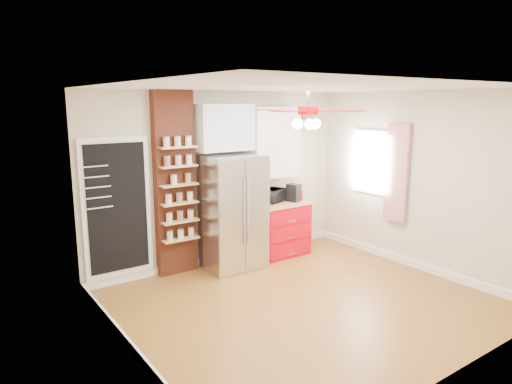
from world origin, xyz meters
TOP-DOWN VIEW (x-y plane):
  - floor at (0.00, 0.00)m, footprint 4.50×4.50m
  - ceiling at (0.00, 0.00)m, footprint 4.50×4.50m
  - wall_back at (0.00, 2.00)m, footprint 4.50×0.02m
  - wall_front at (0.00, -2.00)m, footprint 4.50×0.02m
  - wall_left at (-2.25, 0.00)m, footprint 0.02×4.00m
  - wall_right at (2.25, 0.00)m, footprint 0.02×4.00m
  - chalkboard at (-1.70, 1.96)m, footprint 0.95×0.05m
  - brick_pillar at (-0.85, 1.92)m, footprint 0.60×0.16m
  - fridge at (-0.05, 1.63)m, footprint 0.90×0.70m
  - upper_glass_cabinet at (-0.05, 1.82)m, footprint 0.90×0.35m
  - red_cabinet at (0.92, 1.68)m, footprint 0.94×0.64m
  - upper_shelf_unit at (0.92, 1.85)m, footprint 0.90×0.30m
  - window at (2.23, 0.90)m, footprint 0.04×0.75m
  - curtain at (2.18, 0.35)m, footprint 0.06×0.40m
  - ceiling_fan at (0.00, 0.00)m, footprint 1.40×1.40m
  - toaster_oven at (0.82, 1.74)m, footprint 0.47×0.40m
  - coffee_maker at (1.14, 1.59)m, footprint 0.22×0.25m
  - canister_left at (1.29, 1.60)m, footprint 0.12×0.12m
  - canister_right at (1.29, 1.69)m, footprint 0.11×0.11m
  - pantry_jar_oats at (-0.94, 1.76)m, footprint 0.12×0.12m
  - pantry_jar_beans at (-0.70, 1.78)m, footprint 0.09×0.09m

SIDE VIEW (x-z plane):
  - floor at x=0.00m, z-range 0.00..0.00m
  - red_cabinet at x=0.92m, z-range 0.00..0.90m
  - fridge at x=-0.05m, z-range 0.00..1.75m
  - canister_right at x=1.29m, z-range 0.90..1.04m
  - canister_left at x=1.29m, z-range 0.90..1.05m
  - toaster_oven at x=0.82m, z-range 0.90..1.12m
  - coffee_maker at x=1.14m, z-range 0.90..1.19m
  - chalkboard at x=-1.70m, z-range 0.12..2.08m
  - wall_back at x=0.00m, z-range 0.00..2.70m
  - wall_front at x=0.00m, z-range 0.00..2.70m
  - wall_left at x=-2.25m, z-range 0.00..2.70m
  - wall_right at x=2.25m, z-range 0.00..2.70m
  - brick_pillar at x=-0.85m, z-range 0.00..2.70m
  - pantry_jar_beans at x=-0.70m, z-range 1.37..1.50m
  - pantry_jar_oats at x=-0.94m, z-range 1.37..1.51m
  - curtain at x=2.18m, z-range 0.67..2.23m
  - window at x=2.23m, z-range 1.02..2.08m
  - upper_shelf_unit at x=0.92m, z-range 1.30..2.45m
  - upper_glass_cabinet at x=-0.05m, z-range 1.80..2.50m
  - ceiling_fan at x=0.00m, z-range 2.20..2.65m
  - ceiling at x=0.00m, z-range 2.70..2.70m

